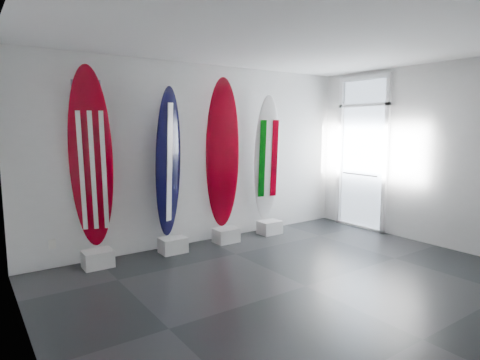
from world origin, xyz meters
TOP-DOWN VIEW (x-y plane):
  - floor at (0.00, 0.00)m, footprint 6.00×6.00m
  - ceiling at (0.00, 0.00)m, footprint 6.00×6.00m
  - wall_back at (0.00, 2.50)m, footprint 6.00×0.00m
  - wall_left at (-3.00, 0.00)m, footprint 0.00×5.00m
  - wall_right at (3.00, 0.00)m, footprint 0.00×5.00m
  - display_block_usa at (-1.92, 2.18)m, footprint 0.40×0.30m
  - surfboard_usa at (-1.92, 2.28)m, footprint 0.69×0.61m
  - display_block_navy at (-0.76, 2.18)m, footprint 0.40×0.30m
  - surfboard_navy at (-0.76, 2.28)m, footprint 0.57×0.37m
  - display_block_swiss at (0.23, 2.18)m, footprint 0.40×0.30m
  - surfboard_swiss at (0.23, 2.28)m, footprint 0.63×0.44m
  - display_block_italy at (1.20, 2.18)m, footprint 0.40×0.30m
  - surfboard_italy at (1.20, 2.28)m, footprint 0.55×0.33m
  - wall_outlet at (-2.45, 2.48)m, footprint 0.09×0.02m
  - glass_door at (2.97, 1.55)m, footprint 0.12×1.16m
  - balcony at (4.30, 1.55)m, footprint 2.80×2.20m

SIDE VIEW (x-z plane):
  - floor at x=0.00m, z-range 0.00..0.00m
  - display_block_usa at x=-1.92m, z-range 0.00..0.24m
  - display_block_navy at x=-0.76m, z-range 0.00..0.24m
  - display_block_swiss at x=0.23m, z-range 0.00..0.24m
  - display_block_italy at x=1.20m, z-range 0.00..0.24m
  - wall_outlet at x=-2.45m, z-range 0.28..0.41m
  - balcony at x=4.30m, z-range -0.10..1.10m
  - surfboard_italy at x=1.20m, z-range 0.24..2.54m
  - surfboard_navy at x=-0.76m, z-range 0.24..2.58m
  - glass_door at x=2.97m, z-range 0.00..2.85m
  - wall_back at x=0.00m, z-range -1.50..4.50m
  - wall_left at x=-3.00m, z-range -1.00..4.00m
  - wall_right at x=3.00m, z-range -1.00..4.00m
  - surfboard_swiss at x=0.23m, z-range 0.24..2.78m
  - surfboard_usa at x=-1.92m, z-range 0.23..2.79m
  - ceiling at x=0.00m, z-range 3.00..3.00m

